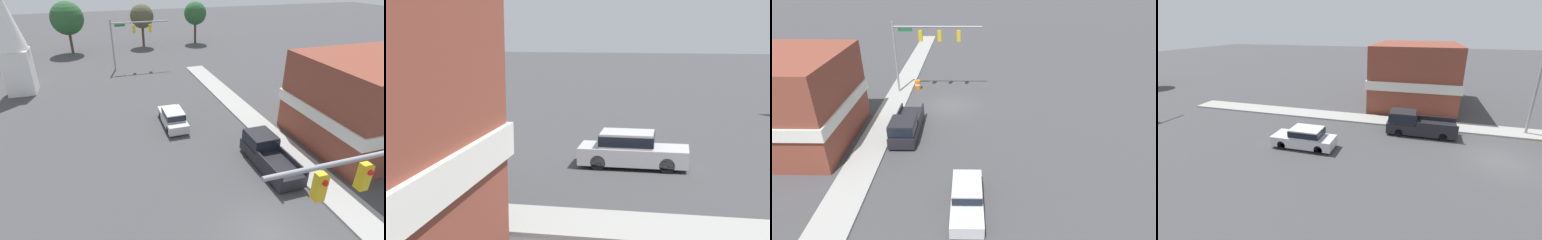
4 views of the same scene
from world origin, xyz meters
TOP-DOWN VIEW (x-y plane):
  - car_lead at (-1.58, 13.63)m, footprint 1.76×4.73m
  - pickup_truck_parked at (3.31, 5.88)m, footprint 1.98×5.64m

SIDE VIEW (x-z plane):
  - car_lead at x=-1.58m, z-range 0.03..1.60m
  - pickup_truck_parked at x=3.31m, z-range -0.02..1.92m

